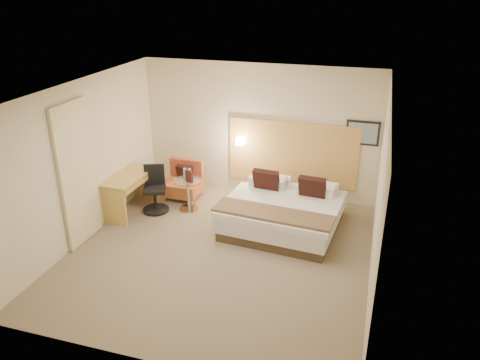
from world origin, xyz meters
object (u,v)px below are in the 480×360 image
(lounge_chair, at_px, (183,183))
(desk, at_px, (130,183))
(bed, at_px, (284,211))
(side_table, at_px, (188,193))
(desk_chair, at_px, (155,193))

(lounge_chair, bearing_deg, desk, -126.95)
(bed, height_order, desk, bed)
(lounge_chair, relative_size, side_table, 1.09)
(desk, xyz_separation_m, desk_chair, (0.42, 0.18, -0.23))
(bed, bearing_deg, side_table, 175.50)
(desk_chair, bearing_deg, desk, -156.77)
(desk_chair, bearing_deg, side_table, 19.07)
(bed, xyz_separation_m, lounge_chair, (-2.25, 0.68, -0.02))
(side_table, relative_size, desk_chair, 0.77)
(lounge_chair, xyz_separation_m, desk_chair, (-0.27, -0.74, 0.07))
(side_table, bearing_deg, desk, -159.20)
(bed, relative_size, desk, 1.73)
(desk, bearing_deg, bed, 4.56)
(side_table, height_order, desk, desk)
(desk_chair, bearing_deg, lounge_chair, 69.64)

